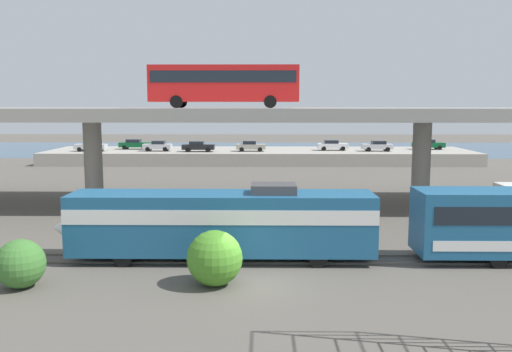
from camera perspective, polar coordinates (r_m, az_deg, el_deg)
name	(u,v)px	position (r m, az deg, el deg)	size (l,w,h in m)	color
ground_plane	(251,284)	(25.75, -0.49, -11.40)	(260.00, 260.00, 0.00)	#565149
rail_strip_near	(253,263)	(28.81, -0.35, -9.21)	(110.00, 0.12, 0.12)	#59544C
rail_strip_far	(253,255)	(30.29, -0.29, -8.37)	(110.00, 0.12, 0.12)	#59544C
train_locomotive	(207,220)	(29.17, -5.21, -4.70)	(17.35, 3.04, 4.18)	#1E5984
highway_overpass	(257,117)	(44.37, 0.06, 6.27)	(96.00, 11.43, 8.11)	#9E998E
transit_bus_on_overpass	(224,82)	(44.26, -3.41, 9.86)	(12.00, 2.68, 3.40)	red
pier_parking_lot	(259,156)	(79.71, 0.37, 2.15)	(61.71, 13.41, 1.77)	#9E998E
parked_car_0	(428,144)	(84.41, 17.76, 3.22)	(4.54, 1.95, 1.50)	#0C4C26
parked_car_1	(91,146)	(80.73, -17.06, 3.07)	(4.37, 1.97, 1.50)	#B7B7BC
parked_car_2	(158,146)	(78.75, -10.37, 3.17)	(4.04, 1.83, 1.50)	#B7B7BC
parked_car_3	(198,146)	(76.90, -6.15, 3.15)	(4.56, 1.87, 1.50)	black
parked_car_4	(251,146)	(77.18, -0.57, 3.21)	(4.19, 1.92, 1.50)	#9E998C
parked_car_5	(135,144)	(82.89, -12.69, 3.32)	(4.67, 1.85, 1.50)	#0C4C26
parked_car_6	(332,145)	(79.55, 8.08, 3.26)	(4.42, 2.00, 1.50)	silver
parked_car_7	(377,146)	(79.26, 12.72, 3.14)	(4.35, 1.86, 1.50)	#B7B7BC
harbor_water	(260,149)	(102.69, 0.46, 2.87)	(140.00, 36.00, 0.01)	#2D5170
shrub_left	(20,264)	(27.22, -23.68, -8.51)	(2.26, 2.26, 2.26)	#3D7430
shrub_right	(215,258)	(25.33, -4.40, -8.66)	(2.60, 2.60, 2.60)	#468A27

